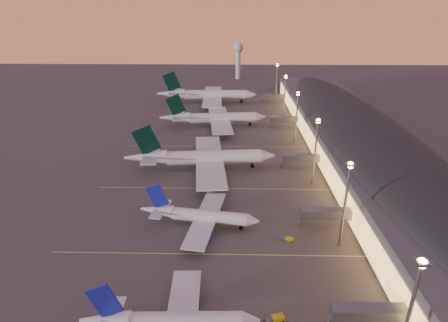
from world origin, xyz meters
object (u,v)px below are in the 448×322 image
radar_tower (238,54)px  baggage_tug_b (275,319)px  airliner_narrow_south (171,322)px  airliner_wide_far (207,95)px  airliner_wide_near (201,158)px  baggage_tug_c (288,239)px  airliner_narrow_north (199,216)px  airliner_wide_mid (214,118)px

radar_tower → baggage_tug_b: 289.07m
airliner_narrow_south → baggage_tug_b: bearing=8.5°
airliner_narrow_south → radar_tower: (17.16, 292.27, 18.44)m
airliner_wide_far → radar_tower: radar_tower is taller
airliner_wide_near → baggage_tug_c: bearing=-65.2°
airliner_narrow_north → airliner_wide_mid: 102.76m
airliner_narrow_south → airliner_wide_mid: bearing=87.4°
airliner_narrow_north → airliner_wide_mid: airliner_wide_mid is taller
airliner_narrow_south → airliner_wide_far: 199.49m
airliner_narrow_south → airliner_wide_mid: (1.79, 144.54, 1.48)m
airliner_wide_far → baggage_tug_b: size_ratio=15.34×
airliner_wide_mid → baggage_tug_c: (27.03, -110.21, -4.46)m
airliner_wide_far → radar_tower: bearing=74.6°
airliner_wide_mid → baggage_tug_c: airliner_wide_mid is taller
airliner_wide_near → airliner_wide_far: airliner_wide_far is taller
airliner_narrow_north → radar_tower: bearing=95.5°
airliner_wide_far → airliner_narrow_south: bearing=-90.1°
airliner_narrow_north → airliner_wide_far: size_ratio=0.54×
airliner_wide_far → baggage_tug_c: bearing=-79.9°
airliner_narrow_south → baggage_tug_c: airliner_narrow_south is taller
airliner_narrow_north → airliner_wide_mid: bearing=99.2°
airliner_narrow_south → airliner_wide_mid: size_ratio=0.62×
airliner_wide_mid → airliner_wide_far: size_ratio=0.86×
airliner_narrow_north → baggage_tug_b: (19.70, -37.77, -2.90)m
airliner_narrow_south → radar_tower: size_ratio=1.14×
airliner_wide_mid → radar_tower: 149.49m
radar_tower → baggage_tug_c: size_ratio=9.06×
airliner_wide_far → radar_tower: size_ratio=2.12×
airliner_wide_near → airliner_wide_far: size_ratio=0.90×
airliner_narrow_south → baggage_tug_c: (28.82, 34.33, -2.98)m
airliner_narrow_south → baggage_tug_b: airliner_narrow_south is taller
airliner_narrow_north → baggage_tug_c: size_ratio=10.49×
baggage_tug_b → baggage_tug_c: baggage_tug_b is taller
airliner_wide_near → baggage_tug_c: airliner_wide_near is taller
radar_tower → baggage_tug_b: (4.82, -288.24, -21.30)m
airliner_wide_mid → airliner_narrow_north: bearing=-95.5°
airliner_wide_mid → baggage_tug_c: bearing=-82.0°
radar_tower → airliner_wide_mid: bearing=-95.9°
baggage_tug_c → radar_tower: bearing=105.7°
airliner_wide_mid → baggage_tug_b: bearing=-87.6°
airliner_wide_far → baggage_tug_c: airliner_wide_far is taller
radar_tower → baggage_tug_c: 259.08m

